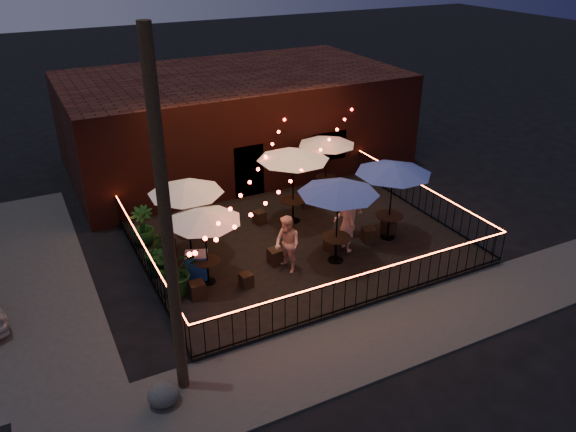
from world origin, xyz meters
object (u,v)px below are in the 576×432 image
cafe_table_4 (394,169)px  utility_pole (167,233)px  cafe_table_0 (204,217)px  boulder (164,394)px  cafe_table_1 (186,188)px  cafe_table_3 (293,155)px  cooler (197,266)px  cafe_table_2 (339,188)px  cafe_table_5 (327,141)px

cafe_table_4 → utility_pole: bearing=-157.2°
cafe_table_0 → boulder: size_ratio=2.91×
cafe_table_1 → cafe_table_3: cafe_table_3 is taller
cafe_table_1 → boulder: 6.57m
cooler → cafe_table_3: bearing=47.3°
cafe_table_0 → cooler: bearing=124.1°
cafe_table_2 → boulder: cafe_table_2 is taller
boulder → cafe_table_1: bearing=66.3°
cafe_table_0 → cooler: cafe_table_0 is taller
cafe_table_0 → cafe_table_5: cafe_table_5 is taller
cooler → cafe_table_4: bearing=17.4°
cafe_table_0 → boulder: bearing=-121.6°
cafe_table_2 → cooler: (-4.15, 0.97, -2.02)m
cafe_table_1 → cafe_table_2: cafe_table_2 is taller
cafe_table_3 → cafe_table_5: bearing=33.7°
cafe_table_1 → boulder: bearing=-113.7°
utility_pole → cafe_table_3: bearing=45.2°
cafe_table_2 → cafe_table_4: size_ratio=0.88×
cafe_table_0 → cafe_table_3: bearing=30.3°
cafe_table_0 → cafe_table_2: bearing=-9.4°
utility_pole → cafe_table_0: size_ratio=3.42×
cafe_table_3 → boulder: cafe_table_3 is taller
cafe_table_1 → cafe_table_4: cafe_table_4 is taller
boulder → cafe_table_2: bearing=27.5°
cooler → cafe_table_2: bearing=8.5°
cafe_table_2 → utility_pole: bearing=-153.1°
cafe_table_0 → cafe_table_4: bearing=-1.6°
cafe_table_4 → boulder: (-8.72, -3.81, -2.31)m
utility_pole → cafe_table_5: (8.07, 7.40, -1.67)m
cafe_table_0 → cafe_table_1: 1.71m
cafe_table_1 → cafe_table_5: size_ratio=1.15×
cafe_table_5 → cooler: cafe_table_5 is taller
cafe_table_0 → cafe_table_2: 4.00m
cafe_table_3 → boulder: 9.32m
cafe_table_4 → cafe_table_5: cafe_table_4 is taller
cafe_table_4 → cafe_table_5: (-0.10, 3.96, -0.29)m
utility_pole → boulder: bearing=-146.1°
cafe_table_4 → cooler: (-6.49, 0.49, -2.04)m
utility_pole → cafe_table_0: (1.91, 3.62, -1.71)m
cafe_table_4 → cafe_table_5: 3.97m
cafe_table_2 → cafe_table_3: cafe_table_3 is taller
cafe_table_1 → cafe_table_5: bearing=18.8°
utility_pole → cafe_table_4: size_ratio=2.49×
cafe_table_0 → cafe_table_2: size_ratio=0.83×
cafe_table_1 → cafe_table_2: 4.56m
utility_pole → cafe_table_5: size_ratio=3.09×
cafe_table_3 → cafe_table_4: 3.39m
cooler → boulder: cooler is taller
cafe_table_1 → cafe_table_4: size_ratio=0.93×
cafe_table_0 → cafe_table_1: bearing=88.8°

